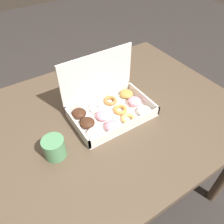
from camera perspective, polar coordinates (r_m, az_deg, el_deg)
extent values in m
plane|color=#2D2826|center=(1.59, -1.84, -20.52)|extent=(8.00, 8.00, 0.00)
cube|color=#4C3D2D|center=(0.98, -2.78, -1.80)|extent=(1.27, 0.91, 0.03)
cylinder|color=#4C3D2D|center=(1.74, 7.36, 5.22)|extent=(0.06, 0.06, 0.71)
cube|color=white|center=(0.98, 0.00, -0.76)|extent=(0.35, 0.23, 0.01)
cube|color=beige|center=(0.90, 3.83, -3.80)|extent=(0.35, 0.01, 0.04)
cube|color=beige|center=(1.03, -3.33, 3.79)|extent=(0.35, 0.01, 0.04)
cube|color=beige|center=(0.91, -9.17, -3.81)|extent=(0.01, 0.23, 0.04)
cube|color=beige|center=(1.04, 7.98, 3.80)|extent=(0.01, 0.23, 0.04)
cube|color=beige|center=(0.96, -3.88, 9.68)|extent=(0.35, 0.01, 0.20)
ellipsoid|color=white|center=(0.88, -4.57, -5.60)|extent=(0.06, 0.06, 0.03)
ellipsoid|color=pink|center=(0.91, 0.31, -3.50)|extent=(0.06, 0.06, 0.03)
torus|color=tan|center=(0.94, 4.27, -1.77)|extent=(0.06, 0.06, 0.02)
ellipsoid|color=white|center=(0.98, 8.37, 0.27)|extent=(0.06, 0.06, 0.03)
ellipsoid|color=#381E11|center=(0.92, -6.51, -2.80)|extent=(0.06, 0.06, 0.03)
ellipsoid|color=pink|center=(0.95, -2.41, -0.90)|extent=(0.06, 0.06, 0.03)
torus|color=#B77A38|center=(0.98, 2.19, 0.62)|extent=(0.06, 0.06, 0.02)
ellipsoid|color=pink|center=(1.02, 5.91, 2.75)|extent=(0.06, 0.06, 0.04)
ellipsoid|color=#381E11|center=(0.97, -8.61, -0.34)|extent=(0.06, 0.06, 0.03)
torus|color=white|center=(1.00, -4.26, 1.22)|extent=(0.06, 0.06, 0.02)
torus|color=#9E6633|center=(1.03, -0.41, 2.97)|extent=(0.06, 0.06, 0.02)
ellipsoid|color=#B77A38|center=(1.06, 3.77, 4.77)|extent=(0.06, 0.06, 0.03)
cylinder|color=#4C8456|center=(0.83, -14.85, -9.01)|extent=(0.08, 0.08, 0.08)
cylinder|color=black|center=(0.81, -15.32, -7.40)|extent=(0.07, 0.07, 0.01)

